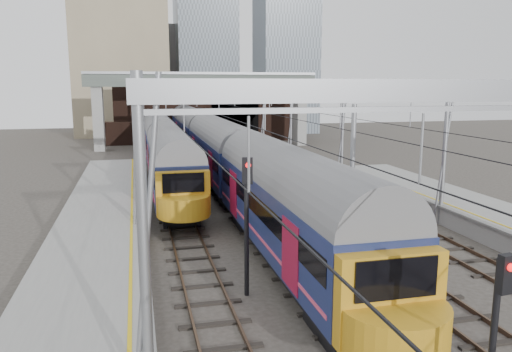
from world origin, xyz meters
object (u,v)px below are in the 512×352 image
object	(u,v)px
train_main	(205,140)
signal_near_left	(247,211)
signal_near_centre	(497,328)
train_second	(164,148)

from	to	relation	value
train_main	signal_near_left	distance (m)	29.31
train_main	signal_near_centre	xyz separation A→B (m)	(0.75, -38.18, 0.19)
train_second	signal_near_centre	world-z (taller)	train_second
train_second	signal_near_left	size ratio (longest dim) A/B	6.40
train_second	train_main	bearing A→B (deg)	47.00
train_main	signal_near_left	world-z (taller)	signal_near_left
train_main	signal_near_centre	bearing A→B (deg)	-88.88
train_second	signal_near_left	distance (m)	24.96
train_main	train_second	distance (m)	5.87
train_second	signal_near_centre	distance (m)	34.22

